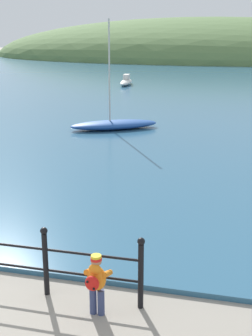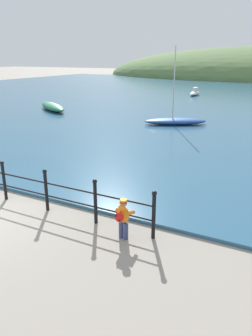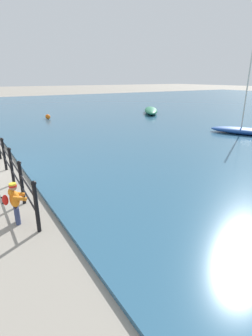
{
  "view_description": "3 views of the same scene",
  "coord_description": "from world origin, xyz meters",
  "px_view_note": "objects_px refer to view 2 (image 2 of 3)",
  "views": [
    {
      "loc": [
        5.93,
        -4.86,
        4.25
      ],
      "look_at": [
        3.44,
        5.06,
        1.2
      ],
      "focal_mm": 50.0,
      "sensor_mm": 36.0,
      "label": 1
    },
    {
      "loc": [
        7.15,
        -4.82,
        4.08
      ],
      "look_at": [
        2.69,
        3.71,
        0.79
      ],
      "focal_mm": 35.0,
      "sensor_mm": 36.0,
      "label": 2
    },
    {
      "loc": [
        9.87,
        0.52,
        3.23
      ],
      "look_at": [
        4.88,
        3.57,
        1.21
      ],
      "focal_mm": 28.0,
      "sensor_mm": 36.0,
      "label": 3
    }
  ],
  "objects_px": {
    "boat_green_fishing": "(175,121)",
    "boat_red_dinghy": "(53,107)",
    "child_in_coat": "(123,215)",
    "boat_white_sailboat": "(195,93)"
  },
  "relations": [
    {
      "from": "boat_green_fishing",
      "to": "boat_red_dinghy",
      "type": "distance_m",
      "value": 10.41
    },
    {
      "from": "child_in_coat",
      "to": "boat_green_fishing",
      "type": "distance_m",
      "value": 13.55
    },
    {
      "from": "child_in_coat",
      "to": "boat_white_sailboat",
      "type": "bearing_deg",
      "value": 103.23
    },
    {
      "from": "child_in_coat",
      "to": "boat_white_sailboat",
      "type": "distance_m",
      "value": 30.1
    },
    {
      "from": "boat_green_fishing",
      "to": "boat_red_dinghy",
      "type": "height_order",
      "value": "boat_green_fishing"
    },
    {
      "from": "child_in_coat",
      "to": "boat_red_dinghy",
      "type": "bearing_deg",
      "value": 134.31
    },
    {
      "from": "child_in_coat",
      "to": "boat_white_sailboat",
      "type": "height_order",
      "value": "child_in_coat"
    },
    {
      "from": "child_in_coat",
      "to": "boat_green_fishing",
      "type": "xyz_separation_m",
      "value": [
        -3.36,
        13.12,
        -0.29
      ]
    },
    {
      "from": "boat_white_sailboat",
      "to": "boat_red_dinghy",
      "type": "xyz_separation_m",
      "value": [
        -6.84,
        -15.24,
        0.0
      ]
    },
    {
      "from": "boat_green_fishing",
      "to": "child_in_coat",
      "type": "bearing_deg",
      "value": -75.64
    }
  ]
}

